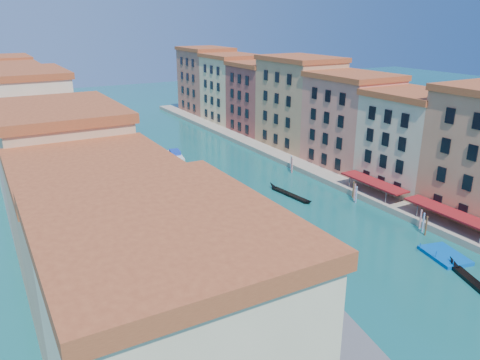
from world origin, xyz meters
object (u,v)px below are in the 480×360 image
object	(u,v)px
gondola_fore	(326,248)
vaporetto_far	(153,173)
vaporetto_near	(337,344)
blue_dock	(445,255)

from	to	relation	value
gondola_fore	vaporetto_far	bearing A→B (deg)	111.65
vaporetto_near	gondola_fore	bearing A→B (deg)	63.68
vaporetto_far	gondola_fore	distance (m)	39.19
vaporetto_far	blue_dock	bearing A→B (deg)	-59.75
vaporetto_far	gondola_fore	xyz separation A→B (m)	(10.17, -37.83, -1.08)
gondola_fore	blue_dock	distance (m)	14.97
vaporetto_far	gondola_fore	size ratio (longest dim) A/B	1.93
vaporetto_near	blue_dock	world-z (taller)	vaporetto_near
vaporetto_near	blue_dock	xyz separation A→B (m)	(24.25, 7.37, -1.00)
vaporetto_near	vaporetto_far	size ratio (longest dim) A/B	0.86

